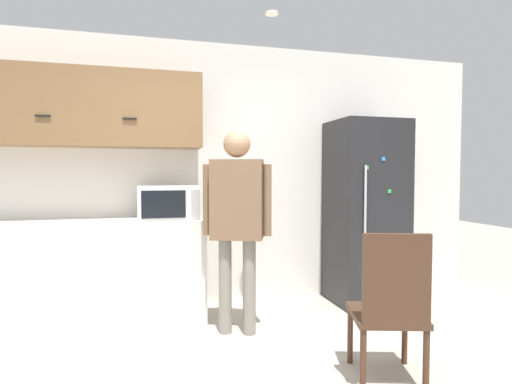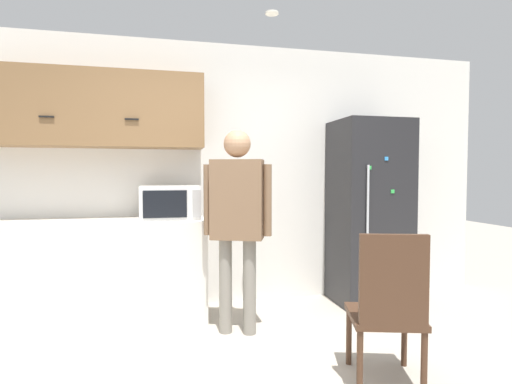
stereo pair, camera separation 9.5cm
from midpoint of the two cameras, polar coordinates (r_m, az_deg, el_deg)
The scene contains 8 objects.
back_wall at distance 4.20m, azimuth -4.45°, elevation 2.48°, with size 6.00×0.06×2.70m.
counter at distance 3.95m, azimuth -21.44°, elevation -10.59°, with size 2.00×0.63×0.94m.
upper_cabinets at distance 4.02m, azimuth -21.53°, elevation 10.91°, with size 2.00×0.40×0.69m.
microwave at distance 3.80m, azimuth -11.43°, elevation -1.46°, with size 0.54×0.43×0.31m.
person at distance 3.37m, azimuth -1.88°, elevation -2.56°, with size 0.55×0.36×1.72m.
refrigerator at distance 4.37m, azimuth 16.43°, elevation -2.78°, with size 0.72×0.67×1.91m.
chair at distance 2.77m, azimuth 19.34°, elevation -14.94°, with size 0.55×0.55×1.00m.
ceiling_light at distance 3.60m, azimuth 3.12°, elevation 24.16°, with size 0.11×0.11×0.01m.
Camera 2 is at (-0.57, -2.04, 1.36)m, focal length 28.00 mm.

